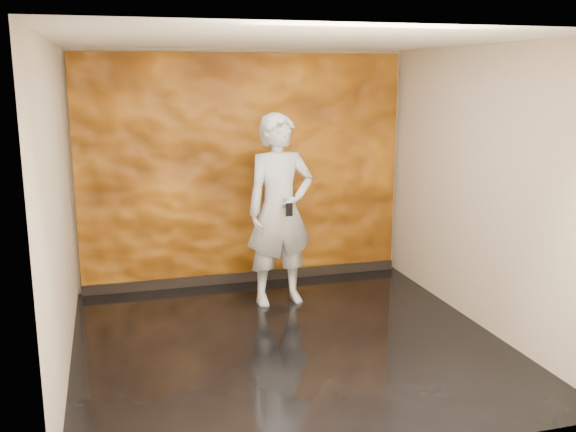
# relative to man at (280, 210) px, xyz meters

# --- Properties ---
(room) EXTENTS (4.02, 4.02, 2.81)m
(room) POSITION_rel_man_xyz_m (-0.21, -1.11, 0.34)
(room) COLOR black
(room) RESTS_ON ground
(feature_wall) EXTENTS (3.90, 0.06, 2.75)m
(feature_wall) POSITION_rel_man_xyz_m (-0.21, 0.85, 0.32)
(feature_wall) COLOR orange
(feature_wall) RESTS_ON ground
(baseboard) EXTENTS (3.90, 0.04, 0.12)m
(baseboard) POSITION_rel_man_xyz_m (-0.21, 0.81, -1.00)
(baseboard) COLOR black
(baseboard) RESTS_ON ground
(man) EXTENTS (0.82, 0.58, 2.11)m
(man) POSITION_rel_man_xyz_m (0.00, 0.00, 0.00)
(man) COLOR #9EA2AD
(man) RESTS_ON ground
(phone) EXTENTS (0.08, 0.03, 0.14)m
(phone) POSITION_rel_man_xyz_m (0.02, -0.30, 0.07)
(phone) COLOR black
(phone) RESTS_ON man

